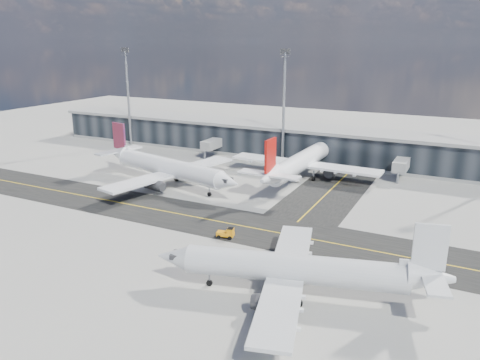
{
  "coord_description": "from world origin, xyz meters",
  "views": [
    {
      "loc": [
        43.48,
        -63.23,
        30.58
      ],
      "look_at": [
        4.8,
        13.72,
        5.0
      ],
      "focal_mm": 35.0,
      "sensor_mm": 36.0,
      "label": 1
    }
  ],
  "objects": [
    {
      "name": "airliner_near",
      "position": [
        26.52,
        -13.42,
        3.57
      ],
      "size": [
        36.05,
        31.01,
        10.81
      ],
      "rotation": [
        0.0,
        0.0,
        1.83
      ],
      "color": "silver",
      "rests_on": "ground"
    },
    {
      "name": "baggage_tug",
      "position": [
        10.19,
        -1.72,
        0.87
      ],
      "size": [
        3.01,
        1.95,
        1.75
      ],
      "rotation": [
        0.0,
        0.0,
        -1.35
      ],
      "color": "orange",
      "rests_on": "ground"
    },
    {
      "name": "airliner_redtail",
      "position": [
        9.44,
        36.08,
        4.12
      ],
      "size": [
        35.82,
        42.07,
        12.48
      ],
      "rotation": [
        0.0,
        0.0,
        -0.03
      ],
      "color": "white",
      "rests_on": "ground"
    },
    {
      "name": "service_van",
      "position": [
        8.32,
        34.19,
        0.68
      ],
      "size": [
        4.12,
        5.39,
        1.36
      ],
      "primitive_type": "imported",
      "rotation": [
        0.0,
        0.0,
        0.44
      ],
      "color": "white",
      "rests_on": "ground"
    },
    {
      "name": "taxiway_lanes",
      "position": [
        3.91,
        10.74,
        0.01
      ],
      "size": [
        180.0,
        63.0,
        0.03
      ],
      "color": "black",
      "rests_on": "ground"
    },
    {
      "name": "ground",
      "position": [
        0.0,
        0.0,
        0.0
      ],
      "size": [
        300.0,
        300.0,
        0.0
      ],
      "primitive_type": "plane",
      "color": "gray",
      "rests_on": "ground"
    },
    {
      "name": "airliner_af",
      "position": [
        -15.54,
        18.28,
        3.98
      ],
      "size": [
        40.4,
        34.71,
        12.06
      ],
      "rotation": [
        0.0,
        0.0,
        -1.8
      ],
      "color": "white",
      "rests_on": "ground"
    },
    {
      "name": "terminal_concourse",
      "position": [
        0.04,
        54.93,
        4.09
      ],
      "size": [
        152.0,
        19.8,
        8.8
      ],
      "color": "black",
      "rests_on": "ground"
    },
    {
      "name": "floodlight_masts",
      "position": [
        0.0,
        48.0,
        15.61
      ],
      "size": [
        102.5,
        0.7,
        28.9
      ],
      "color": "gray",
      "rests_on": "ground"
    }
  ]
}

